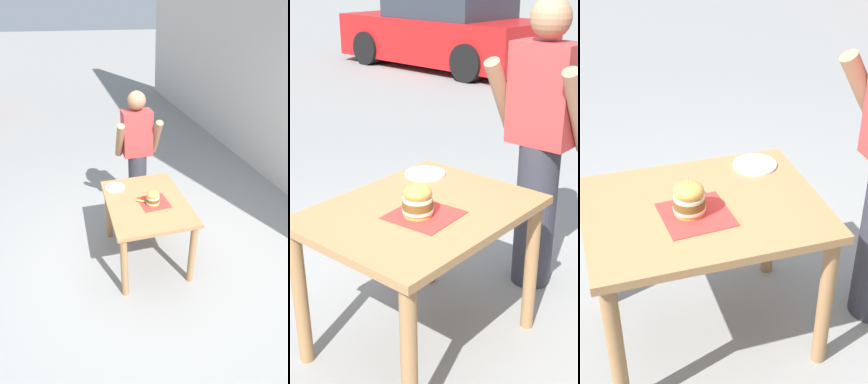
# 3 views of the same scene
# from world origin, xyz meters

# --- Properties ---
(ground_plane) EXTENTS (80.00, 80.00, 0.00)m
(ground_plane) POSITION_xyz_m (0.00, 0.00, 0.00)
(ground_plane) COLOR gray
(patio_table) EXTENTS (0.82, 1.07, 0.77)m
(patio_table) POSITION_xyz_m (0.00, 0.00, 0.64)
(patio_table) COLOR #9E7247
(patio_table) RESTS_ON ground
(serving_paper) EXTENTS (0.31, 0.31, 0.00)m
(serving_paper) POSITION_xyz_m (0.07, -0.05, 0.78)
(serving_paper) COLOR red
(serving_paper) RESTS_ON patio_table
(sandwich) EXTENTS (0.14, 0.14, 0.18)m
(sandwich) POSITION_xyz_m (0.05, -0.07, 0.85)
(sandwich) COLOR gold
(sandwich) RESTS_ON serving_paper
(pickle_spear) EXTENTS (0.09, 0.07, 0.02)m
(pickle_spear) POSITION_xyz_m (-0.06, -0.01, 0.79)
(pickle_spear) COLOR #8EA83D
(pickle_spear) RESTS_ON serving_paper
(side_plate_with_forks) EXTENTS (0.22, 0.22, 0.02)m
(side_plate_with_forks) POSITION_xyz_m (-0.27, 0.35, 0.78)
(side_plate_with_forks) COLOR white
(side_plate_with_forks) RESTS_ON patio_table
(diner_across_table) EXTENTS (0.55, 0.35, 1.69)m
(diner_across_table) POSITION_xyz_m (0.12, 0.89, 0.88)
(diner_across_table) COLOR #33333D
(diner_across_table) RESTS_ON ground
(parked_car_mid_block) EXTENTS (4.29, 2.02, 1.60)m
(parked_car_mid_block) POSITION_xyz_m (-5.13, 6.53, 0.72)
(parked_car_mid_block) COLOR red
(parked_car_mid_block) RESTS_ON ground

